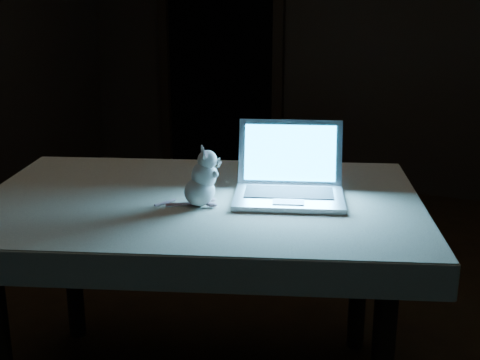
% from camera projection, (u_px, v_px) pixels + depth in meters
% --- Properties ---
extents(floor, '(5.00, 5.00, 0.00)m').
position_uv_depth(floor, '(203.00, 349.00, 2.64)').
color(floor, black).
rests_on(floor, ground).
extents(back_wall, '(4.50, 0.04, 2.60)m').
position_uv_depth(back_wall, '(363.00, 7.00, 4.46)').
color(back_wall, black).
rests_on(back_wall, ground).
extents(doorway, '(1.06, 0.36, 2.13)m').
position_uv_depth(doorway, '(220.00, 37.00, 4.95)').
color(doorway, black).
rests_on(doorway, back_wall).
extents(table, '(1.59, 1.29, 0.74)m').
position_uv_depth(table, '(202.00, 298.00, 2.28)').
color(table, black).
rests_on(table, floor).
extents(tablecloth, '(1.76, 1.53, 0.10)m').
position_uv_depth(tablecloth, '(222.00, 214.00, 2.16)').
color(tablecloth, beige).
rests_on(tablecloth, table).
extents(laptop, '(0.44, 0.42, 0.25)m').
position_uv_depth(laptop, '(289.00, 165.00, 2.10)').
color(laptop, '#B4B4B8').
rests_on(laptop, tablecloth).
extents(plush_mouse, '(0.19, 0.19, 0.19)m').
position_uv_depth(plush_mouse, '(199.00, 177.00, 2.06)').
color(plush_mouse, silver).
rests_on(plush_mouse, tablecloth).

